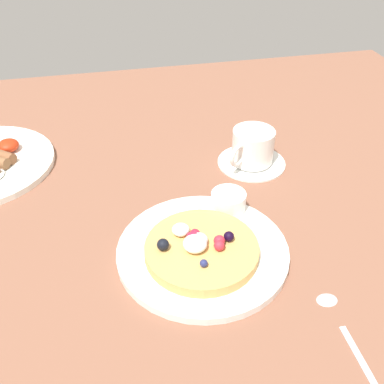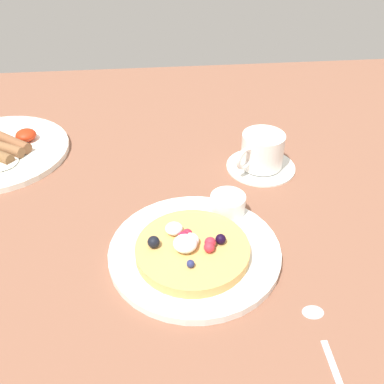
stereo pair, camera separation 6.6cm
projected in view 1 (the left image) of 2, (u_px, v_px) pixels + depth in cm
name	position (u px, v px, depth cm)	size (l,w,h in cm)	color
ground_plane	(154.00, 227.00, 72.48)	(151.61, 128.26, 3.00)	brown
pancake_plate	(203.00, 251.00, 65.08)	(24.93, 24.93, 1.24)	white
pancake_with_berries	(201.00, 248.00, 63.15)	(16.22, 16.22, 3.64)	#DCA658
syrup_ramekin	(228.00, 201.00, 70.99)	(5.55, 5.55, 3.04)	white
coffee_saucer	(251.00, 162.00, 84.60)	(12.75, 12.75, 0.70)	white
coffee_cup	(252.00, 146.00, 82.32)	(9.66, 8.49, 6.28)	white
teaspoon	(338.00, 318.00, 56.17)	(2.86, 13.92, 0.60)	silver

